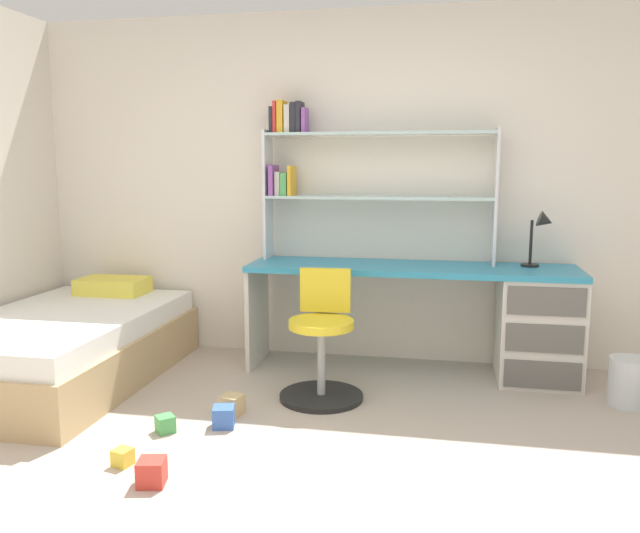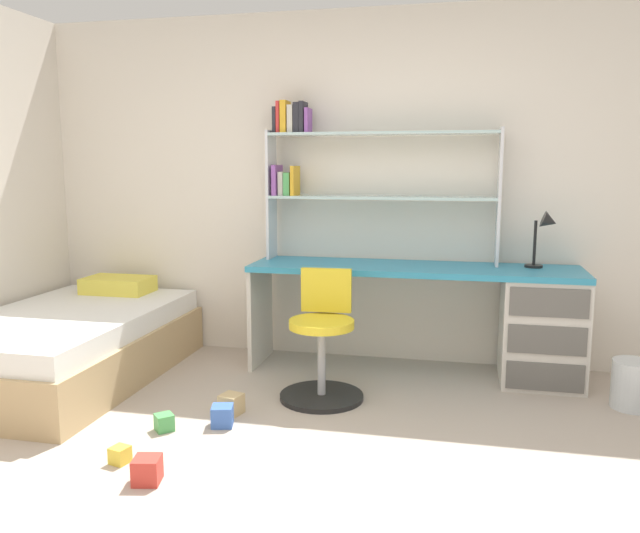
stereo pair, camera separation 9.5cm
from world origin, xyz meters
TOP-DOWN VIEW (x-y plane):
  - ground_plane at (0.00, 0.00)m, footprint 6.05×5.44m
  - room_shell at (-1.21, 1.19)m, footprint 6.05×5.44m
  - desk at (0.94, 1.92)m, footprint 2.23×0.56m
  - bookshelf_hutch at (-0.15, 2.08)m, footprint 1.63×0.22m
  - desk_lamp at (1.18, 2.00)m, footprint 0.20×0.17m
  - swivel_chair at (-0.18, 1.31)m, footprint 0.52×0.52m
  - bed_platform at (-1.93, 1.28)m, footprint 1.15×1.86m
  - waste_bin at (1.67, 1.54)m, footprint 0.25×0.25m
  - toy_block_yellow_0 at (-0.95, 0.22)m, footprint 0.10×0.10m
  - toy_block_blue_1 at (-0.62, 0.75)m, footprint 0.14×0.14m
  - toy_block_green_2 at (-0.91, 0.62)m, footprint 0.13×0.13m
  - toy_block_natural_3 at (-0.64, 0.93)m, footprint 0.14×0.14m
  - toy_block_red_4 at (-0.72, 0.07)m, footprint 0.14×0.14m

SIDE VIEW (x-z plane):
  - ground_plane at x=0.00m, z-range -0.02..0.00m
  - toy_block_yellow_0 at x=-0.95m, z-range 0.00..0.08m
  - toy_block_green_2 at x=-0.91m, z-range 0.00..0.09m
  - toy_block_blue_1 at x=-0.62m, z-range 0.00..0.12m
  - toy_block_natural_3 at x=-0.64m, z-range 0.00..0.12m
  - toy_block_red_4 at x=-0.72m, z-range 0.00..0.12m
  - waste_bin at x=1.67m, z-range 0.00..0.29m
  - bed_platform at x=-1.93m, z-range -0.06..0.53m
  - swivel_chair at x=-0.18m, z-range -0.08..0.71m
  - desk at x=0.94m, z-range 0.05..0.81m
  - desk_lamp at x=1.18m, z-range 0.82..1.20m
  - room_shell at x=-1.21m, z-range 0.00..2.53m
  - bookshelf_hutch at x=-0.15m, z-range 0.86..2.00m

